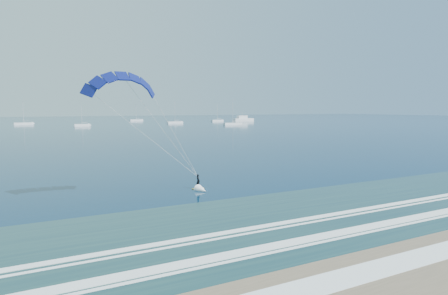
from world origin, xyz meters
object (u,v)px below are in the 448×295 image
motor_yacht (243,119)px  sailboat_8 (217,121)px  sailboat_3 (82,125)px  sailboat_6 (233,124)px  sailboat_4 (136,120)px  kitesurfer_rig (160,127)px  sailboat_2 (24,124)px  sailboat_5 (175,122)px

motor_yacht → sailboat_8: size_ratio=1.25×
sailboat_3 → sailboat_6: size_ratio=0.75×
motor_yacht → sailboat_4: size_ratio=1.20×
motor_yacht → sailboat_6: size_ratio=1.03×
kitesurfer_rig → sailboat_2: size_ratio=1.15×
sailboat_4 → sailboat_8: size_ratio=1.04×
sailboat_8 → sailboat_4: bearing=142.4°
motor_yacht → kitesurfer_rig: bearing=-123.4°
kitesurfer_rig → motor_yacht: size_ratio=1.01×
motor_yacht → sailboat_6: sailboat_6 is taller
sailboat_3 → sailboat_6: (74.31, -20.40, 0.02)m
kitesurfer_rig → sailboat_3: 169.21m
sailboat_3 → sailboat_4: size_ratio=0.87×
kitesurfer_rig → sailboat_8: (110.82, 199.20, -6.51)m
kitesurfer_rig → sailboat_6: sailboat_6 is taller
sailboat_3 → sailboat_5: bearing=13.8°
motor_yacht → sailboat_2: (-132.77, 11.48, -0.89)m
sailboat_6 → sailboat_3: bearing=164.7°
motor_yacht → sailboat_3: size_ratio=1.38×
sailboat_2 → motor_yacht: bearing=-4.9°
motor_yacht → sailboat_6: (-33.84, -44.85, -0.88)m
motor_yacht → sailboat_6: bearing=-127.0°
sailboat_2 → sailboat_8: sailboat_2 is taller
sailboat_2 → sailboat_3: 43.55m
sailboat_5 → sailboat_6: (19.91, -33.73, 0.01)m
sailboat_5 → sailboat_8: sailboat_5 is taller
sailboat_5 → sailboat_6: sailboat_6 is taller
sailboat_2 → sailboat_6: (98.92, -56.32, 0.01)m
sailboat_6 → sailboat_2: bearing=150.3°
sailboat_4 → motor_yacht: bearing=-34.1°
kitesurfer_rig → sailboat_8: bearing=60.9°
sailboat_6 → kitesurfer_rig: bearing=-122.3°
kitesurfer_rig → sailboat_6: bearing=57.7°
kitesurfer_rig → sailboat_2: bearing=91.6°
kitesurfer_rig → sailboat_6: size_ratio=1.04×
sailboat_4 → sailboat_8: sailboat_4 is taller
sailboat_5 → sailboat_6: size_ratio=0.90×
sailboat_3 → sailboat_5: size_ratio=0.83×
sailboat_3 → sailboat_4: (46.56, 66.11, 0.01)m
sailboat_4 → kitesurfer_rig: bearing=-105.6°
kitesurfer_rig → sailboat_5: kitesurfer_rig is taller
sailboat_3 → sailboat_6: bearing=-15.3°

